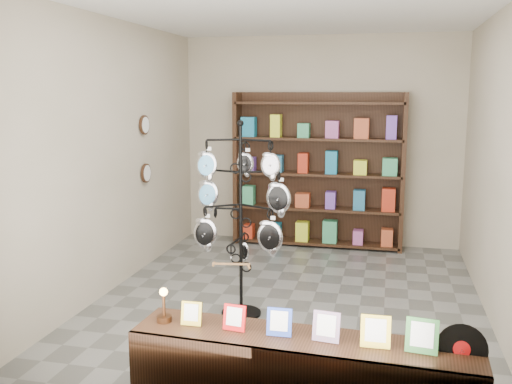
# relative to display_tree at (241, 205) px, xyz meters

# --- Properties ---
(ground) EXTENTS (5.00, 5.00, 0.00)m
(ground) POSITION_rel_display_tree_xyz_m (0.39, 0.51, -1.12)
(ground) COLOR slate
(ground) RESTS_ON ground
(room_envelope) EXTENTS (5.00, 5.00, 5.00)m
(room_envelope) POSITION_rel_display_tree_xyz_m (0.39, 0.51, 0.73)
(room_envelope) COLOR #BAAB96
(room_envelope) RESTS_ON ground
(display_tree) EXTENTS (0.99, 0.87, 1.94)m
(display_tree) POSITION_rel_display_tree_xyz_m (0.00, 0.00, 0.00)
(display_tree) COLOR black
(display_tree) RESTS_ON ground
(front_shelf) EXTENTS (2.36, 0.59, 0.83)m
(front_shelf) POSITION_rel_display_tree_xyz_m (0.87, -1.68, -0.83)
(front_shelf) COLOR black
(front_shelf) RESTS_ON ground
(back_shelving) EXTENTS (2.42, 0.36, 2.20)m
(back_shelving) POSITION_rel_display_tree_xyz_m (0.39, 2.81, -0.09)
(back_shelving) COLOR black
(back_shelving) RESTS_ON ground
(wall_clocks) EXTENTS (0.03, 0.24, 0.84)m
(wall_clocks) POSITION_rel_display_tree_xyz_m (-1.58, 1.31, 0.38)
(wall_clocks) COLOR black
(wall_clocks) RESTS_ON ground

